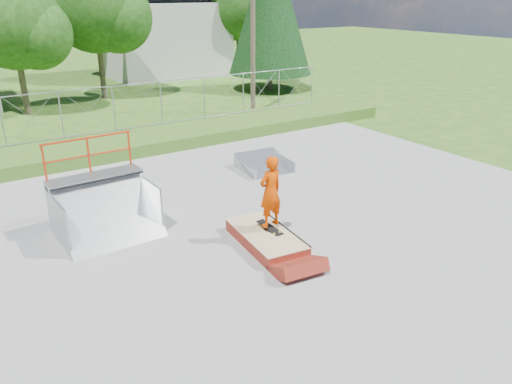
% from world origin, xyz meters
% --- Properties ---
extents(ground, '(120.00, 120.00, 0.00)m').
position_xyz_m(ground, '(0.00, 0.00, 0.00)').
color(ground, '#2B5819').
rests_on(ground, ground).
extents(concrete_pad, '(20.00, 16.00, 0.04)m').
position_xyz_m(concrete_pad, '(0.00, 0.00, 0.02)').
color(concrete_pad, gray).
rests_on(concrete_pad, ground).
extents(grass_berm, '(24.00, 3.00, 0.50)m').
position_xyz_m(grass_berm, '(0.00, 9.50, 0.25)').
color(grass_berm, '#2B5819').
rests_on(grass_berm, ground).
extents(grind_box, '(1.36, 2.41, 0.34)m').
position_xyz_m(grind_box, '(0.08, 0.01, 0.17)').
color(grind_box, maroon).
rests_on(grind_box, concrete_pad).
extents(quarter_pipe, '(2.39, 2.04, 2.32)m').
position_xyz_m(quarter_pipe, '(-2.89, 2.58, 1.16)').
color(quarter_pipe, '#95989C').
rests_on(quarter_pipe, concrete_pad).
extents(flat_bank_ramp, '(1.70, 1.79, 0.47)m').
position_xyz_m(flat_bank_ramp, '(3.11, 4.51, 0.24)').
color(flat_bank_ramp, '#95989C').
rests_on(flat_bank_ramp, concrete_pad).
extents(skateboard, '(0.30, 0.81, 0.13)m').
position_xyz_m(skateboard, '(0.24, 0.08, 0.39)').
color(skateboard, black).
rests_on(skateboard, grind_box).
extents(skater, '(0.68, 0.48, 1.73)m').
position_xyz_m(skater, '(0.24, 0.08, 1.25)').
color(skater, '#D73C00').
rests_on(skater, grind_box).
extents(chain_link_fence, '(20.00, 0.06, 1.80)m').
position_xyz_m(chain_link_fence, '(0.00, 10.50, 1.40)').
color(chain_link_fence, gray).
rests_on(chain_link_fence, grass_berm).
extents(gable_house, '(8.40, 6.08, 8.94)m').
position_xyz_m(gable_house, '(9.00, 26.00, 3.84)').
color(gable_house, '#BABAB6').
rests_on(gable_house, ground).
extents(utility_pole, '(0.24, 0.24, 8.00)m').
position_xyz_m(utility_pole, '(7.50, 12.00, 4.00)').
color(utility_pole, brown).
rests_on(utility_pole, ground).
extents(tree_left_near, '(4.76, 4.48, 6.65)m').
position_xyz_m(tree_left_near, '(-1.75, 17.83, 4.24)').
color(tree_left_near, brown).
rests_on(tree_left_near, ground).
extents(tree_center, '(5.44, 5.12, 7.60)m').
position_xyz_m(tree_center, '(2.78, 19.81, 4.85)').
color(tree_center, brown).
rests_on(tree_center, ground).
extents(tree_right_far, '(5.10, 4.80, 7.12)m').
position_xyz_m(tree_right_far, '(14.27, 23.82, 4.54)').
color(tree_right_far, brown).
rests_on(tree_right_far, ground).
extents(tree_back_mid, '(4.08, 3.84, 5.70)m').
position_xyz_m(tree_back_mid, '(5.21, 27.86, 3.63)').
color(tree_back_mid, brown).
rests_on(tree_back_mid, ground).
extents(conifer_tree, '(5.04, 5.04, 9.10)m').
position_xyz_m(conifer_tree, '(12.00, 17.00, 5.05)').
color(conifer_tree, brown).
rests_on(conifer_tree, ground).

